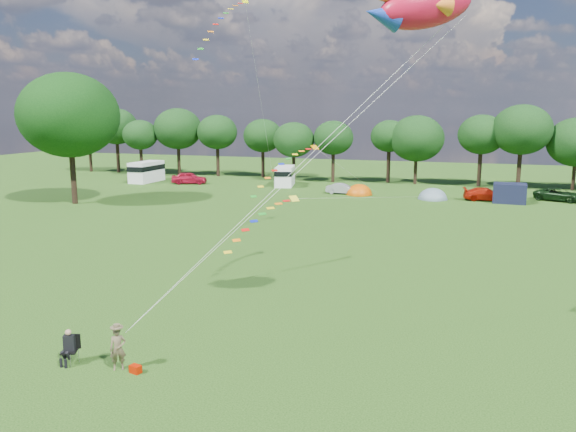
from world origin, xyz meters
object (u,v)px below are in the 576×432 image
(campervan_a, at_px, (147,171))
(campervan_b, at_px, (285,175))
(car_b, at_px, (342,189))
(car_d, at_px, (559,195))
(big_tree, at_px, (69,115))
(camp_chair, at_px, (70,343))
(car_a, at_px, (189,178))
(car_c, at_px, (486,194))
(fish_kite, at_px, (418,6))
(kite_flyer, at_px, (118,349))
(tent_greyblue, at_px, (433,199))
(tent_orange, at_px, (359,194))

(campervan_a, relative_size, campervan_b, 1.03)
(car_b, height_order, car_d, car_d)
(big_tree, bearing_deg, campervan_b, 51.93)
(campervan_a, bearing_deg, camp_chair, -150.06)
(car_a, height_order, car_c, car_a)
(big_tree, height_order, car_c, big_tree)
(big_tree, height_order, fish_kite, fish_kite)
(car_a, bearing_deg, big_tree, 151.51)
(fish_kite, bearing_deg, campervan_a, 98.86)
(kite_flyer, bearing_deg, campervan_b, 68.60)
(car_a, distance_m, fish_kite, 57.08)
(car_b, bearing_deg, campervan_a, 84.93)
(big_tree, relative_size, campervan_a, 2.36)
(big_tree, bearing_deg, fish_kite, -35.52)
(big_tree, distance_m, tent_greyblue, 39.01)
(car_c, distance_m, kite_flyer, 48.54)
(car_d, bearing_deg, car_c, 128.05)
(tent_orange, xyz_separation_m, camp_chair, (-1.60, -46.84, 0.79))
(tent_orange, distance_m, tent_greyblue, 8.32)
(car_b, height_order, fish_kite, fish_kite)
(car_d, xyz_separation_m, fish_kite, (-10.83, -44.20, 12.34))
(campervan_b, distance_m, tent_orange, 11.72)
(campervan_b, bearing_deg, tent_orange, -126.72)
(tent_greyblue, xyz_separation_m, fish_kite, (2.00, -41.22, 13.00))
(car_b, xyz_separation_m, kite_flyer, (2.41, -46.59, 0.20))
(big_tree, distance_m, car_b, 30.37)
(car_a, bearing_deg, car_b, -114.88)
(campervan_a, bearing_deg, fish_kite, -137.85)
(campervan_b, relative_size, kite_flyer, 3.36)
(fish_kite, bearing_deg, car_d, 43.25)
(campervan_a, height_order, tent_orange, campervan_a)
(car_a, xyz_separation_m, campervan_a, (-6.51, 0.09, 0.69))
(car_b, height_order, tent_orange, car_b)
(car_d, height_order, campervan_b, campervan_b)
(car_c, relative_size, campervan_a, 0.81)
(camp_chair, distance_m, fish_kite, 17.69)
(car_b, relative_size, camp_chair, 2.53)
(car_b, xyz_separation_m, tent_greyblue, (10.25, -0.71, -0.59))
(car_b, bearing_deg, camp_chair, -178.99)
(tent_greyblue, distance_m, kite_flyer, 46.54)
(campervan_b, relative_size, fish_kite, 1.30)
(car_d, height_order, campervan_a, campervan_a)
(kite_flyer, height_order, fish_kite, fish_kite)
(tent_orange, height_order, fish_kite, fish_kite)
(car_d, bearing_deg, big_tree, 132.02)
(kite_flyer, xyz_separation_m, camp_chair, (-2.04, -0.12, 0.00))
(car_d, distance_m, campervan_a, 50.83)
(big_tree, distance_m, tent_orange, 32.21)
(car_b, height_order, campervan_a, campervan_a)
(car_d, relative_size, camp_chair, 3.67)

